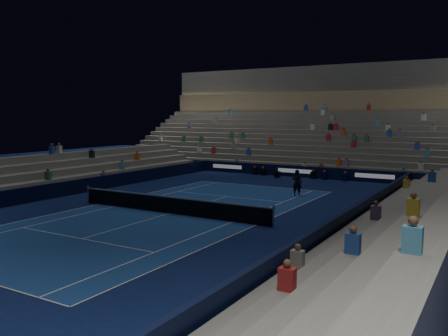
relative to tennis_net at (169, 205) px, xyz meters
name	(u,v)px	position (x,y,z in m)	size (l,w,h in m)	color
ground	(170,213)	(0.00, 0.00, -0.50)	(90.00, 90.00, 0.00)	#0B1745
court_surface	(170,213)	(0.00, 0.00, -0.50)	(10.97, 23.77, 0.01)	navy
sponsor_barrier_far	(295,171)	(0.00, 18.50, 0.00)	(44.00, 0.25, 1.00)	black
sponsor_barrier_east	(339,225)	(9.70, 0.00, 0.00)	(0.25, 37.00, 1.00)	black
sponsor_barrier_west	(53,191)	(-9.70, 0.00, 0.00)	(0.25, 37.00, 1.00)	black
grandstand_main	(329,135)	(0.00, 27.90, 2.87)	(44.00, 15.20, 11.20)	slate
grandstand_east	(421,225)	(13.17, 0.00, 0.41)	(5.00, 37.00, 2.50)	slate
grandstand_west	(20,181)	(-13.17, 0.00, 0.41)	(5.00, 37.00, 2.50)	slate
tennis_net	(169,205)	(0.00, 0.00, 0.00)	(12.90, 0.10, 1.10)	#B2B2B7
tennis_player	(297,183)	(3.98, 9.06, 0.41)	(0.67, 0.44, 1.83)	black
broadcast_camera	(277,174)	(-1.20, 17.28, -0.22)	(0.46, 0.88, 0.55)	black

